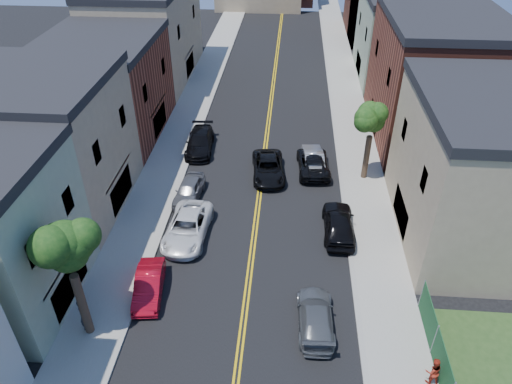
% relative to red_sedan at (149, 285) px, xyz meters
% --- Properties ---
extents(sidewalk_left, '(3.20, 100.00, 0.15)m').
position_rel_red_sedan_xyz_m(sidewalk_left, '(-2.40, 23.09, -0.60)').
color(sidewalk_left, gray).
rests_on(sidewalk_left, ground).
extents(sidewalk_right, '(3.20, 100.00, 0.15)m').
position_rel_red_sedan_xyz_m(sidewalk_right, '(13.40, 23.09, -0.60)').
color(sidewalk_right, gray).
rests_on(sidewalk_right, ground).
extents(curb_left, '(0.30, 100.00, 0.15)m').
position_rel_red_sedan_xyz_m(curb_left, '(-0.65, 23.09, -0.60)').
color(curb_left, gray).
rests_on(curb_left, ground).
extents(curb_right, '(0.30, 100.00, 0.15)m').
position_rel_red_sedan_xyz_m(curb_right, '(11.65, 23.09, -0.60)').
color(curb_right, gray).
rests_on(curb_right, ground).
extents(bldg_left_tan_near, '(9.00, 10.00, 9.00)m').
position_rel_red_sedan_xyz_m(bldg_left_tan_near, '(-8.50, 8.09, 3.83)').
color(bldg_left_tan_near, '#998466').
rests_on(bldg_left_tan_near, ground).
extents(bldg_left_brick, '(9.00, 12.00, 8.00)m').
position_rel_red_sedan_xyz_m(bldg_left_brick, '(-8.50, 19.09, 3.33)').
color(bldg_left_brick, brown).
rests_on(bldg_left_brick, ground).
extents(bldg_left_tan_far, '(9.00, 16.00, 9.50)m').
position_rel_red_sedan_xyz_m(bldg_left_tan_far, '(-8.50, 33.09, 4.08)').
color(bldg_left_tan_far, '#998466').
rests_on(bldg_left_tan_far, ground).
extents(bldg_right_tan, '(9.00, 12.00, 9.00)m').
position_rel_red_sedan_xyz_m(bldg_right_tan, '(19.50, 7.09, 3.83)').
color(bldg_right_tan, '#998466').
rests_on(bldg_right_tan, ground).
extents(bldg_right_brick, '(9.00, 14.00, 10.00)m').
position_rel_red_sedan_xyz_m(bldg_right_brick, '(19.50, 21.09, 4.33)').
color(bldg_right_brick, brown).
rests_on(bldg_right_brick, ground).
extents(bldg_right_palegrn, '(9.00, 12.00, 8.50)m').
position_rel_red_sedan_xyz_m(bldg_right_palegrn, '(19.50, 35.09, 3.58)').
color(bldg_right_palegrn, gray).
rests_on(bldg_right_palegrn, ground).
extents(tree_left_mid, '(5.20, 5.20, 9.29)m').
position_rel_red_sedan_xyz_m(tree_left_mid, '(-2.38, -2.90, 5.91)').
color(tree_left_mid, '#3C301E').
rests_on(tree_left_mid, sidewalk_left).
extents(tree_right_far, '(4.40, 4.40, 8.03)m').
position_rel_red_sedan_xyz_m(tree_right_far, '(13.42, 13.10, 5.08)').
color(tree_right_far, '#3C301E').
rests_on(tree_right_far, sidewalk_right).
extents(red_sedan, '(1.92, 4.23, 1.35)m').
position_rel_red_sedan_xyz_m(red_sedan, '(0.00, 0.00, 0.00)').
color(red_sedan, red).
rests_on(red_sedan, ground).
extents(white_pickup, '(2.78, 5.61, 1.53)m').
position_rel_red_sedan_xyz_m(white_pickup, '(1.19, 5.13, 0.09)').
color(white_pickup, silver).
rests_on(white_pickup, ground).
extents(grey_car_left, '(2.03, 4.31, 1.43)m').
position_rel_red_sedan_xyz_m(grey_car_left, '(0.44, 9.41, 0.04)').
color(grey_car_left, '#585A5F').
rests_on(grey_car_left, ground).
extents(black_car_left, '(2.46, 5.41, 1.54)m').
position_rel_red_sedan_xyz_m(black_car_left, '(0.00, 16.46, 0.10)').
color(black_car_left, black).
rests_on(black_car_left, ground).
extents(grey_car_right, '(2.02, 4.66, 1.33)m').
position_rel_red_sedan_xyz_m(grey_car_right, '(9.30, -1.52, -0.01)').
color(grey_car_right, '#53565A').
rests_on(grey_car_right, ground).
extents(black_car_right, '(2.00, 4.93, 1.68)m').
position_rel_red_sedan_xyz_m(black_car_right, '(11.00, 6.24, 0.17)').
color(black_car_right, black).
rests_on(black_car_right, ground).
extents(silver_car_right, '(1.88, 4.44, 1.43)m').
position_rel_red_sedan_xyz_m(silver_car_right, '(9.49, 14.71, 0.04)').
color(silver_car_right, '#929499').
rests_on(silver_car_right, ground).
extents(dark_car_right_far, '(2.72, 5.30, 1.43)m').
position_rel_red_sedan_xyz_m(dark_car_right_far, '(9.49, 13.97, 0.04)').
color(dark_car_right_far, black).
rests_on(dark_car_right_far, ground).
extents(black_suv_lane, '(2.93, 5.40, 1.44)m').
position_rel_red_sedan_xyz_m(black_suv_lane, '(6.00, 12.89, 0.05)').
color(black_suv_lane, black).
rests_on(black_suv_lane, ground).
extents(pedestrian_left, '(0.53, 0.75, 1.96)m').
position_rel_red_sedan_xyz_m(pedestrian_left, '(-2.60, -2.71, 0.46)').
color(pedestrian_left, '#282830').
rests_on(pedestrian_left, sidewalk_left).
extents(pedestrian_right, '(0.83, 0.69, 1.57)m').
position_rel_red_sedan_xyz_m(pedestrian_right, '(14.60, -4.54, 0.26)').
color(pedestrian_right, '#A92A1A').
rests_on(pedestrian_right, sidewalk_right).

